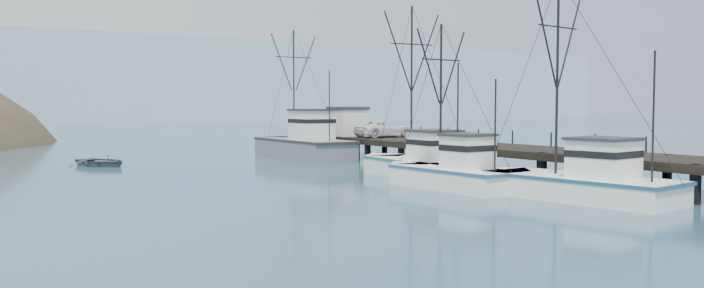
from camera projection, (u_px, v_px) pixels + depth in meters
name	position (u px, v px, depth m)	size (l,w,h in m)	color
ground	(466.00, 212.00, 31.52)	(400.00, 400.00, 0.00)	#29475C
pier	(467.00, 148.00, 52.36)	(6.00, 44.00, 2.00)	black
distant_ridge	(68.00, 124.00, 181.36)	(360.00, 40.00, 26.00)	#9EB2C6
trawler_near	(574.00, 183.00, 36.00)	(5.30, 12.07, 12.05)	white
trawler_mid	(451.00, 174.00, 40.70)	(3.86, 10.07, 10.14)	white
trawler_far	(420.00, 165.00, 47.13)	(4.46, 12.01, 12.16)	white
work_vessel	(301.00, 145.00, 63.18)	(4.48, 14.45, 12.29)	slate
pier_shed	(348.00, 121.00, 65.48)	(3.00, 3.20, 2.80)	silver
pickup_truck	(384.00, 129.00, 62.86)	(2.55, 5.53, 1.54)	silver
motorboat	(102.00, 166.00, 55.61)	(3.71, 5.20, 1.08)	#54575E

